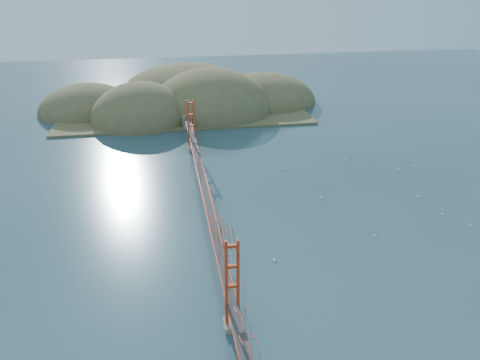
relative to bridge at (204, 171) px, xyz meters
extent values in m
plane|color=#2A4955|center=(0.00, -0.18, -7.01)|extent=(320.00, 320.00, 0.00)
cube|color=gray|center=(0.00, -30.18, -6.66)|extent=(2.00, 2.40, 0.70)
cube|color=gray|center=(0.00, 29.82, -6.66)|extent=(2.00, 2.40, 0.70)
cube|color=#AB2D13|center=(0.00, -0.18, -3.71)|extent=(1.40, 92.00, 0.16)
cube|color=#AB2D13|center=(0.00, -0.18, -3.91)|extent=(1.33, 92.00, 0.24)
cube|color=#38383A|center=(0.00, -0.18, -3.61)|extent=(1.19, 92.00, 0.03)
cube|color=gray|center=(0.00, 45.82, -5.36)|extent=(2.20, 2.60, 3.30)
cube|color=brown|center=(0.00, 63.82, -6.76)|extent=(70.00, 40.00, 0.60)
ellipsoid|color=brown|center=(-12.00, 55.82, -7.01)|extent=(28.00, 28.00, 21.00)
ellipsoid|color=brown|center=(8.00, 61.82, -7.01)|extent=(36.00, 36.00, 25.00)
ellipsoid|color=brown|center=(26.00, 69.82, -7.01)|extent=(32.00, 32.00, 18.00)
ellipsoid|color=brown|center=(-28.00, 67.82, -7.01)|extent=(28.00, 28.00, 16.00)
ellipsoid|color=brown|center=(2.00, 77.82, -7.01)|extent=(44.00, 44.00, 22.00)
cube|color=white|center=(41.39, 10.55, -6.95)|extent=(0.50, 0.54, 0.10)
cylinder|color=white|center=(41.39, 10.55, -6.64)|extent=(0.02, 0.02, 0.61)
cube|color=white|center=(42.99, 20.47, -6.95)|extent=(0.49, 0.50, 0.10)
cylinder|color=white|center=(42.99, 20.47, -6.66)|extent=(0.02, 0.02, 0.58)
cube|color=white|center=(45.75, 11.70, -6.95)|extent=(0.50, 0.17, 0.09)
cylinder|color=white|center=(45.75, 11.70, -6.68)|extent=(0.01, 0.01, 0.55)
cube|color=white|center=(38.98, -1.87, -6.95)|extent=(0.43, 0.56, 0.10)
cylinder|color=white|center=(38.98, -1.87, -6.65)|extent=(0.02, 0.02, 0.59)
cube|color=white|center=(8.00, -17.60, -6.95)|extent=(0.25, 0.55, 0.10)
cylinder|color=white|center=(8.00, -17.60, -6.66)|extent=(0.02, 0.02, 0.58)
cube|color=white|center=(17.62, 14.80, -6.95)|extent=(0.58, 0.47, 0.10)
cylinder|color=white|center=(17.62, 14.80, -6.63)|extent=(0.02, 0.02, 0.62)
cube|color=white|center=(25.03, -13.82, -6.96)|extent=(0.38, 0.49, 0.09)
cylinder|color=white|center=(25.03, -13.82, -6.70)|extent=(0.01, 0.01, 0.52)
cube|color=white|center=(25.07, 37.26, -6.95)|extent=(0.18, 0.55, 0.10)
cylinder|color=white|center=(25.07, 37.26, -6.65)|extent=(0.02, 0.02, 0.60)
cube|color=white|center=(32.59, 17.80, -6.95)|extent=(0.55, 0.48, 0.10)
cylinder|color=white|center=(32.59, 17.80, -6.65)|extent=(0.02, 0.02, 0.60)
cube|color=white|center=(35.71, 39.75, -6.95)|extent=(0.59, 0.33, 0.10)
cylinder|color=white|center=(35.71, 39.75, -6.64)|extent=(0.02, 0.02, 0.61)
cube|color=white|center=(39.41, -9.16, -6.95)|extent=(0.56, 0.24, 0.10)
cylinder|color=white|center=(39.41, -9.16, -6.65)|extent=(0.02, 0.02, 0.59)
cube|color=white|center=(42.00, -13.28, -6.96)|extent=(0.51, 0.22, 0.09)
cylinder|color=white|center=(42.00, -13.28, -6.69)|extent=(0.01, 0.01, 0.53)
cube|color=white|center=(21.22, 0.57, -6.94)|extent=(0.52, 0.63, 0.11)
cylinder|color=white|center=(21.22, 0.57, -6.60)|extent=(0.02, 0.02, 0.68)
camera|label=1|loc=(-6.36, -72.36, 30.77)|focal=35.00mm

